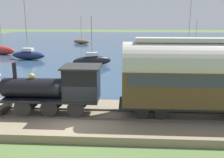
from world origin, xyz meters
name	(u,v)px	position (x,y,z in m)	size (l,w,h in m)	color
ground_plane	(75,130)	(0.00, 0.00, 0.00)	(200.00, 200.00, 0.00)	#516B38
harbor_water	(114,44)	(44.60, 0.00, 0.00)	(80.00, 80.00, 0.01)	#2D4760
rail_embankment	(79,118)	(1.30, 0.00, 0.23)	(5.99, 56.00, 0.57)	#84755B
steam_locomotive	(59,87)	(1.30, 1.12, 2.22)	(2.07, 6.39, 3.10)	black
passenger_coach	(197,74)	(1.30, -7.03, 3.11)	(2.41, 9.02, 4.63)	black
sailboat_navy	(28,55)	(23.57, 11.61, 0.70)	(2.23, 5.34, 8.58)	#192347
sailboat_white	(188,44)	(41.91, -15.57, 0.52)	(2.96, 5.18, 9.28)	white
sailboat_brown	(81,41)	(44.87, 7.44, 0.53)	(2.81, 4.33, 6.15)	brown
sailboat_black	(92,60)	(19.06, 1.55, 0.74)	(2.63, 5.00, 6.25)	black
sailboat_red	(3,50)	(28.36, 17.77, 0.72)	(3.43, 5.42, 7.18)	#B72D23
sailboat_teal	(196,40)	(49.02, -18.82, 0.55)	(2.31, 4.13, 5.11)	#1E707A
rowboat_off_pier	(21,86)	(8.61, 6.68, 0.20)	(1.42, 2.13, 0.39)	silver
rowboat_mid_harbor	(188,93)	(6.93, -7.95, 0.25)	(2.27, 2.98, 0.49)	#B7B2A3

